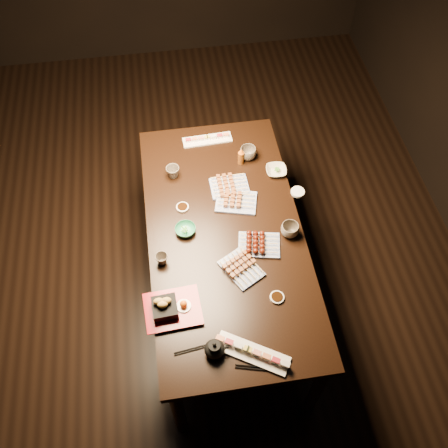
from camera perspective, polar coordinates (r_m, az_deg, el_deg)
The scene contains 23 objects.
ground at distance 3.70m, azimuth -4.17°, elevation -3.69°, with size 5.00×5.00×0.00m, color black.
dining_table at distance 3.21m, azimuth 0.14°, elevation -4.81°, with size 0.90×1.80×0.75m, color black.
sushi_platter_near at distance 2.54m, azimuth 3.26°, elevation -14.39°, with size 0.38×0.10×0.05m, color white, non-canonical shape.
sushi_platter_far at distance 3.37m, azimuth -1.93°, elevation 9.77°, with size 0.33×0.09×0.04m, color white, non-canonical shape.
yakitori_plate_center at distance 3.01m, azimuth 1.41°, elevation 2.81°, with size 0.24×0.18×0.06m, color #828EB6, non-canonical shape.
yakitori_plate_right at distance 2.74m, azimuth 1.99°, elevation -4.90°, with size 0.23×0.17×0.06m, color #828EB6, non-canonical shape.
yakitori_plate_left at distance 3.08m, azimuth 0.63°, elevation 4.51°, with size 0.23×0.17×0.06m, color #828EB6, non-canonical shape.
tsukune_plate at distance 2.83m, azimuth 4.04°, elevation -2.17°, with size 0.23×0.17×0.06m, color #828EB6, non-canonical shape.
edamame_bowl_green at distance 2.90m, azimuth -4.43°, elevation -0.68°, with size 0.12×0.12×0.04m, color #2B8358.
edamame_bowl_cream at distance 3.19m, azimuth 5.98°, elevation 6.08°, with size 0.13×0.13×0.03m, color #C1B69E.
tempura_tray at distance 2.62m, azimuth -5.94°, elevation -9.29°, with size 0.29×0.23×0.11m, color black, non-canonical shape.
teacup_near_left at distance 2.78m, azimuth -7.12°, elevation -4.00°, with size 0.07×0.07×0.07m, color brown.
teacup_mid_right at distance 2.88m, azimuth 7.53°, elevation -0.68°, with size 0.11×0.11×0.08m, color brown.
teacup_far_left at distance 3.15m, azimuth -5.86°, elevation 5.93°, with size 0.08×0.08×0.08m, color brown.
teacup_far_right at distance 3.24m, azimuth 2.77°, elevation 8.10°, with size 0.11×0.11×0.08m, color brown.
teapot at distance 2.51m, azimuth -1.09°, elevation -13.99°, with size 0.12×0.12×0.10m, color black, non-canonical shape.
condiment_bottle at distance 3.20m, azimuth 1.96°, elevation 7.76°, with size 0.04×0.04×0.12m, color brown.
sauce_dish_west at distance 3.01m, azimuth -4.76°, elevation 1.91°, with size 0.08×0.08×0.01m, color white.
sauce_dish_east at distance 3.11m, azimuth 8.42°, elevation 3.65°, with size 0.09×0.09×0.01m, color white.
sauce_dish_se at distance 2.69m, azimuth 6.07°, elevation -8.34°, with size 0.08×0.08×0.01m, color white.
sauce_dish_nw at distance 3.37m, azimuth -2.16°, elevation 9.44°, with size 0.07×0.07×0.01m, color white.
chopsticks_near at distance 2.57m, azimuth -3.33°, elevation -14.02°, with size 0.21×0.02×0.01m, color black, non-canonical shape.
chopsticks_se at distance 2.53m, azimuth 4.05°, elevation -16.13°, with size 0.24×0.02×0.01m, color black, non-canonical shape.
Camera 1 is at (-0.03, -1.96, 3.14)m, focal length 40.00 mm.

